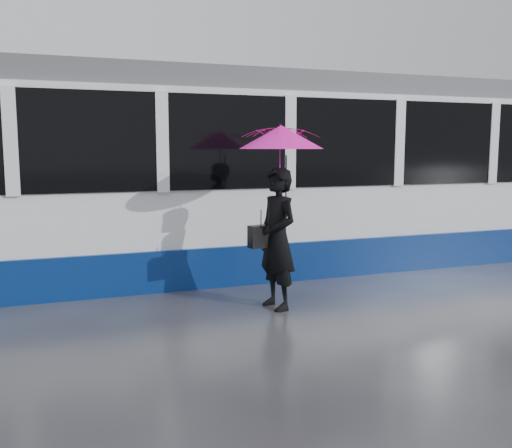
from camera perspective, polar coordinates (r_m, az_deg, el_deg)
name	(u,v)px	position (r m, az deg, el deg)	size (l,w,h in m)	color
ground	(237,310)	(7.58, -1.96, -8.58)	(90.00, 90.00, 0.00)	#27272C
rails	(190,271)	(9.91, -6.60, -4.71)	(34.00, 1.51, 0.02)	#3F3D38
tram	(287,175)	(10.29, 3.16, 4.92)	(26.00, 2.56, 3.35)	white
woman	(277,239)	(7.48, 2.13, -1.49)	(0.68, 0.45, 1.86)	black
umbrella	(281,154)	(7.41, 2.53, 7.04)	(1.30, 1.30, 1.26)	#F11496
handbag	(261,236)	(7.41, 0.50, -1.22)	(0.36, 0.21, 0.47)	black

